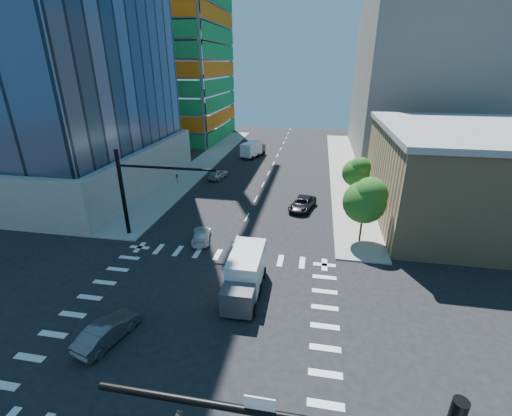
# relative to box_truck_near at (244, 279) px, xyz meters

# --- Properties ---
(ground) EXTENTS (160.00, 160.00, 0.00)m
(ground) POSITION_rel_box_truck_near_xyz_m (-2.77, -3.52, -1.42)
(ground) COLOR black
(ground) RESTS_ON ground
(road_markings) EXTENTS (20.00, 20.00, 0.01)m
(road_markings) POSITION_rel_box_truck_near_xyz_m (-2.77, -3.52, -1.42)
(road_markings) COLOR silver
(road_markings) RESTS_ON ground
(sidewalk_ne) EXTENTS (5.00, 60.00, 0.15)m
(sidewalk_ne) POSITION_rel_box_truck_near_xyz_m (9.73, 36.48, -1.35)
(sidewalk_ne) COLOR #999690
(sidewalk_ne) RESTS_ON ground
(sidewalk_nw) EXTENTS (5.00, 60.00, 0.15)m
(sidewalk_nw) POSITION_rel_box_truck_near_xyz_m (-15.27, 36.48, -1.35)
(sidewalk_nw) COLOR #999690
(sidewalk_nw) RESTS_ON ground
(construction_building) EXTENTS (25.16, 34.50, 70.60)m
(construction_building) POSITION_rel_box_truck_near_xyz_m (-30.19, 58.41, 23.19)
(construction_building) COLOR slate
(construction_building) RESTS_ON ground
(commercial_building) EXTENTS (20.50, 22.50, 10.60)m
(commercial_building) POSITION_rel_box_truck_near_xyz_m (22.23, 18.48, 3.89)
(commercial_building) COLOR #977F58
(commercial_building) RESTS_ON ground
(bg_building_ne) EXTENTS (24.00, 30.00, 28.00)m
(bg_building_ne) POSITION_rel_box_truck_near_xyz_m (24.23, 51.48, 12.58)
(bg_building_ne) COLOR slate
(bg_building_ne) RESTS_ON ground
(signal_mast_nw) EXTENTS (10.20, 0.40, 9.00)m
(signal_mast_nw) POSITION_rel_box_truck_near_xyz_m (-12.77, 7.98, 4.07)
(signal_mast_nw) COLOR black
(signal_mast_nw) RESTS_ON sidewalk_nw
(tree_south) EXTENTS (4.16, 4.16, 6.82)m
(tree_south) POSITION_rel_box_truck_near_xyz_m (9.86, 10.38, 3.26)
(tree_south) COLOR #382316
(tree_south) RESTS_ON sidewalk_ne
(tree_north) EXTENTS (3.54, 3.52, 5.78)m
(tree_north) POSITION_rel_box_truck_near_xyz_m (10.16, 22.38, 2.57)
(tree_north) COLOR #382316
(tree_north) RESTS_ON sidewalk_ne
(car_nb_far) EXTENTS (3.63, 5.69, 1.46)m
(car_nb_far) POSITION_rel_box_truck_near_xyz_m (3.55, 18.04, -0.69)
(car_nb_far) COLOR black
(car_nb_far) RESTS_ON ground
(car_sb_near) EXTENTS (2.75, 4.61, 1.25)m
(car_sb_near) POSITION_rel_box_truck_near_xyz_m (-6.19, 7.98, -0.80)
(car_sb_near) COLOR white
(car_sb_near) RESTS_ON ground
(car_sb_mid) EXTENTS (2.75, 4.63, 1.48)m
(car_sb_mid) POSITION_rel_box_truck_near_xyz_m (-10.25, 28.18, -0.68)
(car_sb_mid) COLOR #A7AAAF
(car_sb_mid) RESTS_ON ground
(car_sb_cross) EXTENTS (2.73, 4.79, 1.49)m
(car_sb_cross) POSITION_rel_box_truck_near_xyz_m (-7.74, -6.33, -0.68)
(car_sb_cross) COLOR #4C4C51
(car_sb_cross) RESTS_ON ground
(box_truck_near) EXTENTS (2.69, 6.16, 3.21)m
(box_truck_near) POSITION_rel_box_truck_near_xyz_m (0.00, 0.00, 0.00)
(box_truck_near) COLOR black
(box_truck_near) RESTS_ON ground
(box_truck_far) EXTENTS (4.14, 6.13, 2.96)m
(box_truck_far) POSITION_rel_box_truck_near_xyz_m (-7.20, 42.62, -0.11)
(box_truck_far) COLOR black
(box_truck_far) RESTS_ON ground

